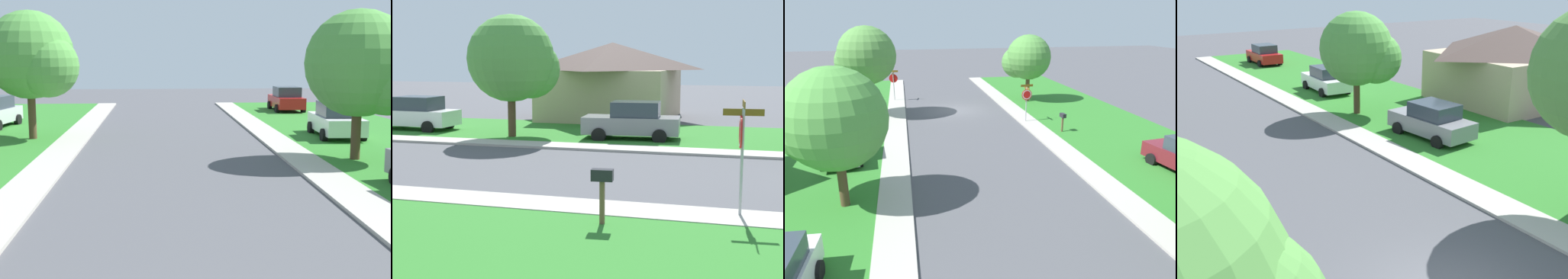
# 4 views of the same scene
# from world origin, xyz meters

# --- Properties ---
(sidewalk_east) EXTENTS (1.40, 56.00, 0.10)m
(sidewalk_east) POSITION_xyz_m (4.70, 12.00, 0.05)
(sidewalk_east) COLOR #ADA89E
(sidewalk_east) RESTS_ON ground
(lawn_east) EXTENTS (8.00, 56.00, 0.08)m
(lawn_east) POSITION_xyz_m (9.40, 12.00, 0.04)
(lawn_east) COLOR #2D7528
(lawn_east) RESTS_ON ground
(sidewalk_west) EXTENTS (1.40, 56.00, 0.10)m
(sidewalk_west) POSITION_xyz_m (-4.70, 12.00, 0.05)
(sidewalk_west) COLOR #ADA89E
(sidewalk_west) RESTS_ON ground
(stop_sign_far_corner) EXTENTS (0.92, 0.92, 2.77)m
(stop_sign_far_corner) POSITION_xyz_m (-4.49, 4.58, 1.89)
(stop_sign_far_corner) COLOR #9E9EA3
(stop_sign_far_corner) RESTS_ON ground
(car_grey_across_road) EXTENTS (2.33, 4.44, 1.76)m
(car_grey_across_road) POSITION_xyz_m (7.46, 9.62, 0.87)
(car_grey_across_road) COLOR gray
(car_grey_across_road) RESTS_ON ground
(car_white_kerbside_mid) EXTENTS (2.21, 4.39, 1.76)m
(car_white_kerbside_mid) POSITION_xyz_m (7.80, 20.91, 0.87)
(car_white_kerbside_mid) COLOR white
(car_white_kerbside_mid) RESTS_ON ground
(tree_across_right) EXTENTS (4.28, 3.98, 5.67)m
(tree_across_right) POSITION_xyz_m (6.89, 15.00, 3.54)
(tree_across_right) COLOR #4C3823
(tree_across_right) RESTS_ON ground
(house_right_setback) EXTENTS (9.01, 7.82, 4.60)m
(house_right_setback) POSITION_xyz_m (16.44, 12.76, 2.38)
(house_right_setback) COLOR tan
(house_right_setback) RESTS_ON ground
(mailbox) EXTENTS (0.28, 0.50, 1.31)m
(mailbox) POSITION_xyz_m (-6.04, 7.47, 1.01)
(mailbox) COLOR brown
(mailbox) RESTS_ON ground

